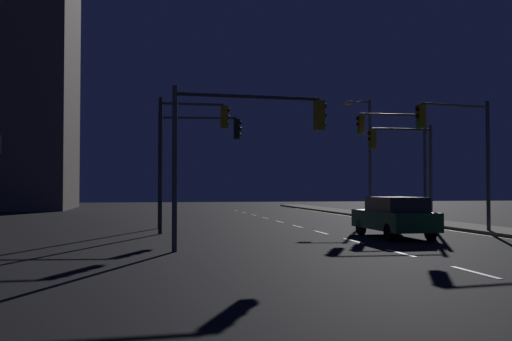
% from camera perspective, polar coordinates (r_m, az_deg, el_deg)
% --- Properties ---
extents(ground_plane, '(112.00, 112.00, 0.00)m').
position_cam_1_polar(ground_plane, '(22.19, 8.95, -6.64)').
color(ground_plane, black).
rests_on(ground_plane, ground).
extents(lane_markings_center, '(0.14, 50.00, 0.01)m').
position_cam_1_polar(lane_markings_center, '(25.50, 6.30, -5.98)').
color(lane_markings_center, silver).
rests_on(lane_markings_center, ground).
extents(lane_edge_line, '(0.14, 53.00, 0.01)m').
position_cam_1_polar(lane_edge_line, '(29.17, 16.89, -5.37)').
color(lane_edge_line, gold).
rests_on(lane_edge_line, ground).
extents(car, '(1.87, 4.42, 1.57)m').
position_cam_1_polar(car, '(23.47, 13.25, -4.33)').
color(car, '#14592D').
rests_on(car, ground).
extents(traffic_light_far_center, '(3.58, 0.72, 5.44)m').
position_cam_1_polar(traffic_light_far_center, '(25.76, 18.93, 2.93)').
color(traffic_light_far_center, '#38383D').
rests_on(traffic_light_far_center, sidewalk_right).
extents(traffic_light_near_left, '(3.00, 0.34, 5.70)m').
position_cam_1_polar(traffic_light_near_left, '(24.94, -6.46, 2.99)').
color(traffic_light_near_left, '#2D3033').
rests_on(traffic_light_near_left, ground).
extents(traffic_light_far_right, '(3.70, 0.43, 5.75)m').
position_cam_1_polar(traffic_light_far_right, '(30.76, 13.43, 2.55)').
color(traffic_light_far_right, '#38383D').
rests_on(traffic_light_far_right, sidewalk_right).
extents(traffic_light_mid_left, '(3.95, 0.72, 5.51)m').
position_cam_1_polar(traffic_light_mid_left, '(28.21, -5.91, 2.31)').
color(traffic_light_mid_left, '#2D3033').
rests_on(traffic_light_mid_left, ground).
extents(traffic_light_mid_right, '(3.40, 0.34, 4.95)m').
position_cam_1_polar(traffic_light_mid_right, '(30.23, 14.02, 1.58)').
color(traffic_light_mid_right, '#4C4C51').
rests_on(traffic_light_mid_right, sidewalk_right).
extents(traffic_light_far_left, '(4.96, 0.54, 5.03)m').
position_cam_1_polar(traffic_light_far_left, '(18.39, -0.97, 3.55)').
color(traffic_light_far_left, '#4C4C51').
rests_on(traffic_light_far_left, ground).
extents(street_lamp_corner, '(1.87, 0.39, 7.47)m').
position_cam_1_polar(street_lamp_corner, '(38.68, 10.57, 2.34)').
color(street_lamp_corner, '#4C4C51').
rests_on(street_lamp_corner, sidewalk_right).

